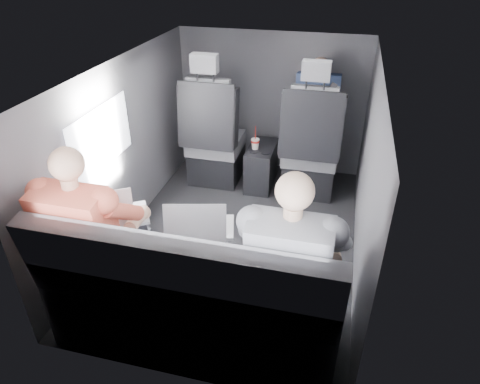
% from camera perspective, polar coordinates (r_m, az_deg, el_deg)
% --- Properties ---
extents(floor, '(2.60, 2.60, 0.00)m').
position_cam_1_polar(floor, '(3.45, -0.18, -6.05)').
color(floor, black).
rests_on(floor, ground).
extents(ceiling, '(2.60, 2.60, 0.00)m').
position_cam_1_polar(ceiling, '(2.84, -0.23, 16.21)').
color(ceiling, '#B2B2AD').
rests_on(ceiling, panel_back).
extents(panel_left, '(0.02, 2.60, 1.35)m').
position_cam_1_polar(panel_left, '(3.40, -15.15, 5.53)').
color(panel_left, '#56565B').
rests_on(panel_left, floor).
extents(panel_right, '(0.02, 2.60, 1.35)m').
position_cam_1_polar(panel_right, '(3.02, 16.60, 1.96)').
color(panel_right, '#56565B').
rests_on(panel_right, floor).
extents(panel_front, '(1.80, 0.02, 1.35)m').
position_cam_1_polar(panel_front, '(4.26, 4.17, 11.72)').
color(panel_front, '#56565B').
rests_on(panel_front, floor).
extents(panel_back, '(1.80, 0.02, 1.35)m').
position_cam_1_polar(panel_back, '(2.07, -9.25, -12.12)').
color(panel_back, '#56565B').
rests_on(panel_back, floor).
extents(side_window, '(0.02, 0.75, 0.42)m').
position_cam_1_polar(side_window, '(3.07, -17.94, 6.89)').
color(side_window, white).
rests_on(side_window, panel_left).
extents(seatbelt, '(0.35, 0.11, 0.59)m').
position_cam_1_polar(seatbelt, '(3.58, 9.59, 9.68)').
color(seatbelt, black).
rests_on(seatbelt, front_seat_right).
extents(front_seat_left, '(0.52, 0.58, 1.26)m').
position_cam_1_polar(front_seat_left, '(4.05, -3.49, 6.48)').
color(front_seat_left, black).
rests_on(front_seat_left, floor).
extents(front_seat_right, '(0.52, 0.58, 1.26)m').
position_cam_1_polar(front_seat_right, '(3.89, 9.33, 5.07)').
color(front_seat_right, black).
rests_on(front_seat_right, floor).
extents(center_console, '(0.24, 0.48, 0.41)m').
position_cam_1_polar(center_console, '(4.07, 2.85, 3.51)').
color(center_console, black).
rests_on(center_console, floor).
extents(rear_bench, '(1.60, 0.57, 0.92)m').
position_cam_1_polar(rear_bench, '(2.48, -6.41, -14.71)').
color(rear_bench, '#5C5D61').
rests_on(rear_bench, floor).
extents(soda_cup, '(0.08, 0.08, 0.23)m').
position_cam_1_polar(soda_cup, '(3.89, 2.04, 6.44)').
color(soda_cup, white).
rests_on(soda_cup, center_console).
extents(laptop_white, '(0.43, 0.48, 0.26)m').
position_cam_1_polar(laptop_white, '(2.68, -16.53, -2.98)').
color(laptop_white, silver).
rests_on(laptop_white, passenger_rear_left).
extents(laptop_silver, '(0.39, 0.39, 0.25)m').
position_cam_1_polar(laptop_silver, '(2.49, -5.20, -4.57)').
color(laptop_silver, silver).
rests_on(laptop_silver, rear_bench).
extents(laptop_black, '(0.35, 0.34, 0.23)m').
position_cam_1_polar(laptop_black, '(2.38, 8.09, -6.71)').
color(laptop_black, black).
rests_on(laptop_black, passenger_rear_right).
extents(passenger_rear_left, '(0.49, 0.61, 1.21)m').
position_cam_1_polar(passenger_rear_left, '(2.57, -18.71, -5.33)').
color(passenger_rear_left, '#313236').
rests_on(passenger_rear_left, rear_bench).
extents(passenger_rear_right, '(0.50, 0.62, 1.22)m').
position_cam_1_polar(passenger_rear_right, '(2.24, 6.83, -9.65)').
color(passenger_rear_right, navy).
rests_on(passenger_rear_right, rear_bench).
extents(passenger_front_right, '(0.38, 0.38, 0.75)m').
position_cam_1_polar(passenger_front_right, '(4.00, 10.13, 11.08)').
color(passenger_front_right, navy).
rests_on(passenger_front_right, front_seat_right).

